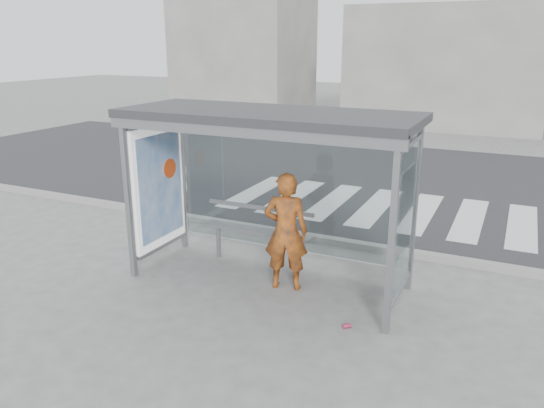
{
  "coord_description": "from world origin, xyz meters",
  "views": [
    {
      "loc": [
        3.24,
        -6.7,
        3.54
      ],
      "look_at": [
        -0.02,
        0.2,
        1.2
      ],
      "focal_mm": 35.0,
      "sensor_mm": 36.0,
      "label": 1
    }
  ],
  "objects_px": {
    "bus_shelter": "(246,152)",
    "bench": "(257,231)",
    "soda_can": "(347,326)",
    "person": "(286,232)"
  },
  "relations": [
    {
      "from": "soda_can",
      "to": "person",
      "type": "bearing_deg",
      "value": 147.78
    },
    {
      "from": "bench",
      "to": "soda_can",
      "type": "distance_m",
      "value": 2.47
    },
    {
      "from": "soda_can",
      "to": "bus_shelter",
      "type": "bearing_deg",
      "value": 155.41
    },
    {
      "from": "bench",
      "to": "bus_shelter",
      "type": "bearing_deg",
      "value": -79.92
    },
    {
      "from": "bus_shelter",
      "to": "person",
      "type": "relative_size",
      "value": 2.39
    },
    {
      "from": "bench",
      "to": "person",
      "type": "bearing_deg",
      "value": -38.13
    },
    {
      "from": "bus_shelter",
      "to": "bench",
      "type": "distance_m",
      "value": 1.5
    },
    {
      "from": "bench",
      "to": "soda_can",
      "type": "height_order",
      "value": "bench"
    },
    {
      "from": "bus_shelter",
      "to": "person",
      "type": "distance_m",
      "value": 1.3
    },
    {
      "from": "bus_shelter",
      "to": "bench",
      "type": "relative_size",
      "value": 2.24
    }
  ]
}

